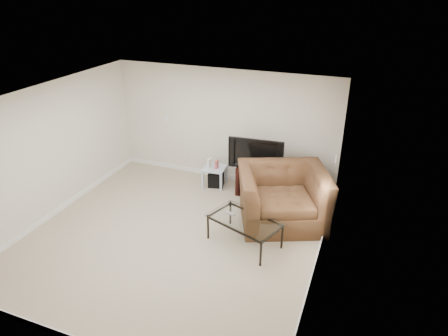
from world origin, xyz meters
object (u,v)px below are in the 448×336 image
at_px(subwoofer, 216,179).
at_px(recliner, 283,188).
at_px(side_table, 215,176).
at_px(coffee_table, 244,231).
at_px(tv_stand, 256,180).
at_px(television, 257,152).

bearing_deg(subwoofer, recliner, -27.35).
height_order(side_table, subwoofer, side_table).
bearing_deg(recliner, coffee_table, -137.71).
distance_m(tv_stand, television, 0.64).
relative_size(recliner, coffee_table, 1.29).
bearing_deg(recliner, tv_stand, 108.28).
bearing_deg(subwoofer, television, -3.24).
xyz_separation_m(side_table, subwoofer, (0.03, 0.02, -0.06)).
bearing_deg(recliner, subwoofer, 129.16).
bearing_deg(subwoofer, tv_stand, -1.28).
bearing_deg(side_table, tv_stand, 0.00).
height_order(subwoofer, recliner, recliner).
bearing_deg(television, subwoofer, 172.53).
xyz_separation_m(tv_stand, recliner, (0.76, -0.85, 0.37)).
xyz_separation_m(television, coffee_table, (0.34, -1.76, -0.72)).
distance_m(subwoofer, recliner, 1.97).
xyz_separation_m(tv_stand, coffee_table, (0.34, -1.79, -0.08)).
height_order(subwoofer, coffee_table, coffee_table).
relative_size(tv_stand, recliner, 0.48).
distance_m(tv_stand, coffee_table, 1.82).
distance_m(television, coffee_table, 1.93).
relative_size(tv_stand, television, 0.72).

